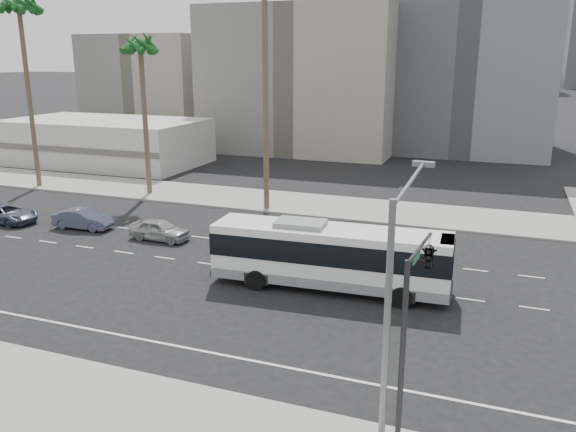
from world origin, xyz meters
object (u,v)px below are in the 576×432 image
at_px(city_bus, 330,255).
at_px(car_c, 7,213).
at_px(car_b, 83,219).
at_px(palm_far, 19,9).
at_px(traffic_signal, 426,262).
at_px(car_a, 160,230).
at_px(streetlight_corner, 392,298).
at_px(palm_mid, 140,49).

relative_size(city_bus, car_c, 2.57).
distance_m(car_b, car_c, 6.44).
xyz_separation_m(car_b, palm_far, (-13.14, 9.78, 15.24)).
xyz_separation_m(car_b, traffic_signal, (25.60, -12.97, 4.42)).
height_order(car_c, traffic_signal, traffic_signal).
relative_size(city_bus, car_a, 3.04).
distance_m(streetlight_corner, palm_far, 47.10).
height_order(streetlight_corner, palm_mid, palm_mid).
bearing_deg(car_b, car_a, -96.26).
bearing_deg(traffic_signal, city_bus, 129.07).
bearing_deg(car_c, traffic_signal, -105.39).
height_order(car_b, streetlight_corner, streetlight_corner).
relative_size(car_a, palm_far, 0.24).
relative_size(car_b, streetlight_corner, 0.51).
bearing_deg(city_bus, streetlight_corner, -67.94).
bearing_deg(car_a, car_c, 92.78).
xyz_separation_m(city_bus, palm_mid, (-21.32, 15.29, 10.67)).
bearing_deg(car_a, palm_mid, 37.74).
relative_size(car_a, streetlight_corner, 0.49).
xyz_separation_m(car_a, palm_mid, (-8.21, 11.18, 11.84)).
bearing_deg(car_c, streetlight_corner, -109.84).
height_order(city_bus, streetlight_corner, streetlight_corner).
relative_size(car_b, palm_far, 0.25).
xyz_separation_m(traffic_signal, palm_mid, (-27.24, 23.82, 7.42)).
height_order(city_bus, car_c, city_bus).
bearing_deg(car_a, streetlight_corner, -128.31).
relative_size(city_bus, streetlight_corner, 1.49).
height_order(car_b, traffic_signal, traffic_signal).
relative_size(car_c, traffic_signal, 0.80).
xyz_separation_m(streetlight_corner, palm_far, (-38.07, 25.38, 11.18)).
relative_size(streetlight_corner, palm_mid, 0.61).
height_order(car_a, car_c, car_a).
height_order(palm_mid, palm_far, palm_far).
height_order(city_bus, palm_far, palm_far).
xyz_separation_m(city_bus, car_c, (-26.09, 3.81, -1.20)).
bearing_deg(palm_far, palm_mid, 5.34).
bearing_deg(car_c, city_bus, -92.62).
distance_m(car_a, traffic_signal, 23.27).
bearing_deg(car_c, palm_mid, -16.87).
xyz_separation_m(car_b, palm_mid, (-1.64, 10.85, 11.84)).
bearing_deg(palm_mid, city_bus, -35.66).
bearing_deg(car_c, car_a, -82.97).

